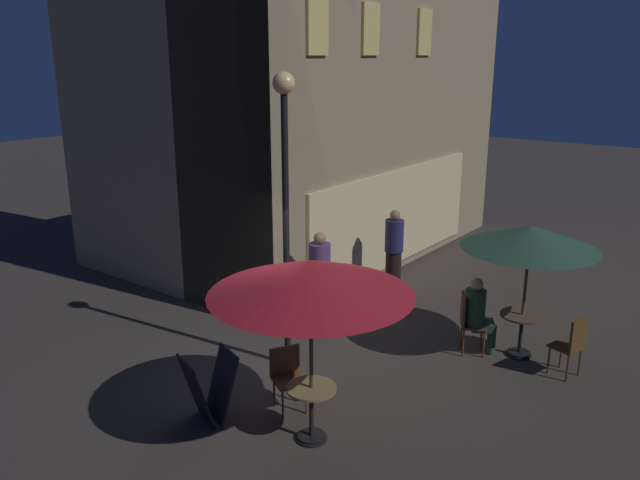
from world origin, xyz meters
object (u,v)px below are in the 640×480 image
at_px(cafe_table_1, 311,404).
at_px(patron_seated_0, 478,311).
at_px(cafe_table_0, 521,326).
at_px(patron_standing_1, 394,255).
at_px(cafe_chair_1, 468,318).
at_px(cafe_chair_2, 287,372).
at_px(cafe_chair_0, 572,342).
at_px(street_lamp_near_corner, 285,173).
at_px(patio_umbrella_0, 530,238).
at_px(patron_standing_2, 320,282).
at_px(menu_sandwich_board, 209,388).
at_px(patio_umbrella_1, 311,278).

distance_m(cafe_table_1, patron_seated_0, 3.59).
xyz_separation_m(cafe_table_0, patron_standing_1, (0.88, 2.91, 0.41)).
relative_size(cafe_chair_1, patron_standing_1, 0.55).
bearing_deg(patron_seated_0, cafe_chair_2, -143.58).
distance_m(cafe_table_1, cafe_chair_0, 4.19).
distance_m(street_lamp_near_corner, cafe_table_0, 4.52).
height_order(patio_umbrella_0, cafe_chair_1, patio_umbrella_0).
bearing_deg(patron_seated_0, patio_umbrella_0, 0.00).
height_order(cafe_chair_2, patron_standing_2, patron_standing_2).
height_order(menu_sandwich_board, patron_standing_1, patron_standing_1).
bearing_deg(patio_umbrella_0, patron_standing_2, 110.37).
relative_size(menu_sandwich_board, cafe_chair_0, 0.96).
xyz_separation_m(patio_umbrella_0, patio_umbrella_1, (-3.87, 1.24, 0.19)).
xyz_separation_m(cafe_table_0, cafe_chair_1, (-0.42, 0.73, 0.09)).
height_order(patio_umbrella_1, cafe_chair_0, patio_umbrella_1).
bearing_deg(patron_standing_1, cafe_chair_1, -167.94).
bearing_deg(cafe_table_0, patron_seated_0, 119.90).
relative_size(street_lamp_near_corner, patron_seated_0, 3.45).
bearing_deg(cafe_table_0, cafe_chair_0, -106.19).
bearing_deg(patron_standing_1, cafe_table_1, 152.27).
bearing_deg(cafe_chair_2, menu_sandwich_board, -95.65).
distance_m(cafe_chair_0, patron_standing_1, 3.94).
distance_m(street_lamp_near_corner, cafe_chair_0, 4.94).
distance_m(cafe_chair_2, patron_standing_2, 2.61).
height_order(street_lamp_near_corner, patron_standing_1, street_lamp_near_corner).
height_order(cafe_table_1, cafe_chair_2, cafe_chair_2).
bearing_deg(cafe_chair_1, patio_umbrella_1, -128.29).
relative_size(cafe_table_1, patron_seated_0, 0.57).
bearing_deg(patron_seated_0, street_lamp_near_corner, -165.63).
xyz_separation_m(cafe_table_1, cafe_chair_2, (0.41, 0.73, 0.03)).
relative_size(cafe_table_0, cafe_table_1, 0.97).
xyz_separation_m(patio_umbrella_1, cafe_chair_1, (3.45, -0.51, -1.57)).
bearing_deg(patron_standing_1, cafe_chair_2, 145.08).
distance_m(cafe_chair_2, patron_standing_1, 4.46).
bearing_deg(cafe_chair_1, cafe_table_1, -128.29).
bearing_deg(cafe_chair_0, street_lamp_near_corner, 47.63).
height_order(patio_umbrella_1, patron_seated_0, patio_umbrella_1).
relative_size(menu_sandwich_board, cafe_chair_1, 0.93).
xyz_separation_m(cafe_table_1, patio_umbrella_0, (3.87, -1.24, 1.48)).
xyz_separation_m(street_lamp_near_corner, patio_umbrella_0, (2.48, -2.79, -1.06)).
distance_m(cafe_chair_0, cafe_chair_2, 4.28).
bearing_deg(patron_standing_1, cafe_chair_0, -153.73).
height_order(patio_umbrella_1, patron_standing_1, patio_umbrella_1).
relative_size(cafe_chair_2, patron_standing_2, 0.48).
height_order(cafe_table_0, patron_seated_0, patron_seated_0).
bearing_deg(street_lamp_near_corner, cafe_chair_2, -140.17).
xyz_separation_m(cafe_table_1, patron_standing_2, (2.70, 1.92, 0.40)).
relative_size(menu_sandwich_board, patron_standing_2, 0.52).
bearing_deg(cafe_table_0, cafe_chair_1, 119.90).
bearing_deg(street_lamp_near_corner, patron_standing_2, 15.71).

